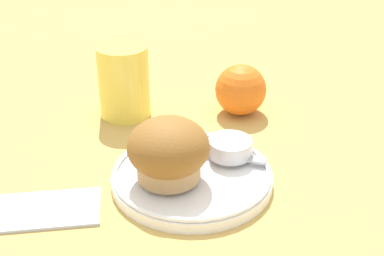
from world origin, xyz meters
name	(u,v)px	position (x,y,z in m)	size (l,w,h in m)	color
ground_plane	(205,182)	(0.00, 0.00, 0.00)	(3.00, 3.00, 0.00)	tan
plate	(192,177)	(-0.02, 0.00, 0.01)	(0.20, 0.20, 0.02)	white
muffin	(168,151)	(-0.05, -0.01, 0.06)	(0.10, 0.10, 0.08)	tan
cream_ramekin	(230,147)	(0.04, 0.03, 0.03)	(0.06, 0.06, 0.02)	silver
berry_pair	(191,147)	(-0.01, 0.04, 0.03)	(0.03, 0.02, 0.02)	#B7192D
butter_knife	(201,149)	(0.00, 0.04, 0.02)	(0.17, 0.10, 0.00)	#B7B7BC
orange_fruit	(241,90)	(0.09, 0.18, 0.04)	(0.08, 0.08, 0.08)	orange
juice_glass	(124,81)	(-0.09, 0.20, 0.06)	(0.08, 0.08, 0.11)	#EAD14C
folded_napkin	(44,209)	(-0.20, -0.03, 0.00)	(0.13, 0.07, 0.01)	#B2BCCC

